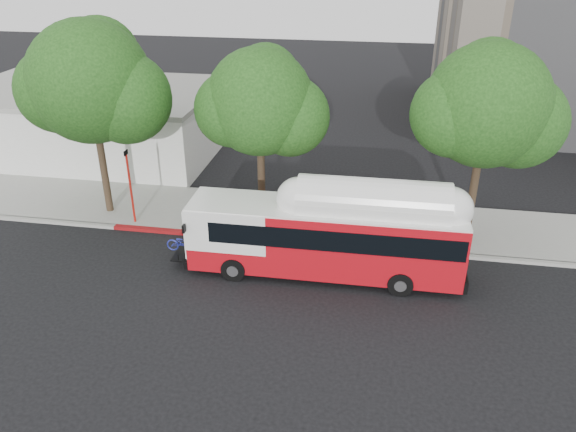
{
  "coord_description": "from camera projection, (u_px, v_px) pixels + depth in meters",
  "views": [
    {
      "loc": [
        4.56,
        -18.81,
        13.04
      ],
      "look_at": [
        0.84,
        3.0,
        1.87
      ],
      "focal_mm": 35.0,
      "sensor_mm": 36.0,
      "label": 1
    }
  ],
  "objects": [
    {
      "name": "street_tree_left",
      "position": [
        101.0,
        87.0,
        26.31
      ],
      "size": [
        6.67,
        5.8,
        9.74
      ],
      "color": "#2D2116",
      "rests_on": "ground"
    },
    {
      "name": "low_commercial_bldg",
      "position": [
        92.0,
        120.0,
        36.57
      ],
      "size": [
        16.2,
        10.2,
        4.25
      ],
      "color": "silver",
      "rests_on": "ground"
    },
    {
      "name": "transit_bus",
      "position": [
        327.0,
        239.0,
        23.33
      ],
      "size": [
        12.19,
        2.69,
        3.6
      ],
      "rotation": [
        0.0,
        0.0,
        0.01
      ],
      "color": "#B60C16",
      "rests_on": "ground"
    },
    {
      "name": "ground",
      "position": [
        256.0,
        287.0,
        23.12
      ],
      "size": [
        120.0,
        120.0,
        0.0
      ],
      "primitive_type": "plane",
      "color": "black",
      "rests_on": "ground"
    },
    {
      "name": "street_tree_mid",
      "position": [
        269.0,
        106.0,
        25.88
      ],
      "size": [
        5.75,
        5.0,
        8.62
      ],
      "color": "#2D2116",
      "rests_on": "ground"
    },
    {
      "name": "red_curb_segment",
      "position": [
        213.0,
        235.0,
        26.96
      ],
      "size": [
        10.0,
        0.32,
        0.16
      ],
      "primitive_type": "cube",
      "color": "maroon",
      "rests_on": "ground"
    },
    {
      "name": "curb_strip",
      "position": [
        274.0,
        240.0,
        26.52
      ],
      "size": [
        60.0,
        0.3,
        0.15
      ],
      "primitive_type": "cube",
      "color": "gray",
      "rests_on": "ground"
    },
    {
      "name": "sidewalk",
      "position": [
        283.0,
        216.0,
        28.8
      ],
      "size": [
        60.0,
        5.0,
        0.15
      ],
      "primitive_type": "cube",
      "color": "gray",
      "rests_on": "ground"
    },
    {
      "name": "signal_pole",
      "position": [
        131.0,
        187.0,
        27.25
      ],
      "size": [
        0.11,
        0.37,
        3.91
      ],
      "color": "red",
      "rests_on": "ground"
    },
    {
      "name": "street_tree_right",
      "position": [
        497.0,
        110.0,
        24.04
      ],
      "size": [
        6.21,
        5.4,
        9.18
      ],
      "color": "#2D2116",
      "rests_on": "ground"
    }
  ]
}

